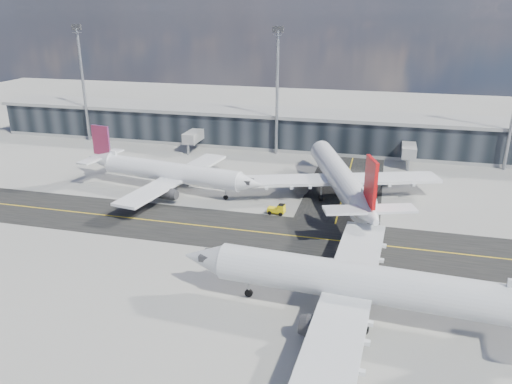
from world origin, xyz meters
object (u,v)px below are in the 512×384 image
Objects in this scene: airliner_af at (169,172)px; airliner_redtail at (340,177)px; airliner_near at (365,284)px; service_van at (382,179)px; baggage_tug at (278,209)px.

airliner_redtail reaches higher than airliner_af.
airliner_redtail reaches higher than airliner_near.
airliner_near is 8.14× the size of service_van.
airliner_near is (6.28, -35.94, -0.10)m from airliner_redtail.
airliner_af is at bearing 52.30° from airliner_near.
service_van is at bearing 120.11° from airliner_af.
airliner_redtail is at bearing -136.20° from service_van.
service_van is at bearing 147.83° from baggage_tug.
service_van is (1.18, 47.71, -3.48)m from airliner_near.
baggage_tug is 26.93m from service_van.
airliner_af is 0.87× the size of airliner_near.
baggage_tug is 0.58× the size of service_van.
airliner_af is 31.64m from airliner_redtail.
airliner_af is 0.87× the size of airliner_redtail.
baggage_tug is (-15.46, 26.54, -3.30)m from airliner_near.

